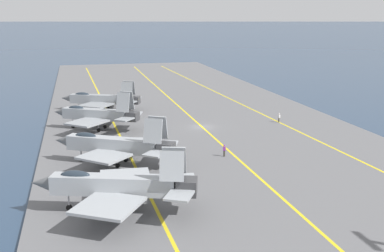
# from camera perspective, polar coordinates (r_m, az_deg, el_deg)

# --- Properties ---
(ground_plane) EXTENTS (2000.00, 2000.00, 0.00)m
(ground_plane) POSITION_cam_1_polar(r_m,az_deg,el_deg) (82.32, 1.18, -0.38)
(ground_plane) COLOR navy
(carrier_deck) EXTENTS (212.27, 51.99, 0.40)m
(carrier_deck) POSITION_cam_1_polar(r_m,az_deg,el_deg) (82.27, 1.18, -0.24)
(carrier_deck) COLOR slate
(carrier_deck) RESTS_ON ground
(deck_stripe_foul_line) EXTENTS (190.86, 9.22, 0.01)m
(deck_stripe_foul_line) POSITION_cam_1_polar(r_m,az_deg,el_deg) (86.89, 10.34, 0.42)
(deck_stripe_foul_line) COLOR yellow
(deck_stripe_foul_line) RESTS_ON carrier_deck
(deck_stripe_centerline) EXTENTS (191.04, 0.36, 0.01)m
(deck_stripe_centerline) POSITION_cam_1_polar(r_m,az_deg,el_deg) (82.22, 1.18, -0.10)
(deck_stripe_centerline) COLOR yellow
(deck_stripe_centerline) RESTS_ON carrier_deck
(deck_stripe_edge_line) EXTENTS (190.99, 5.46, 0.01)m
(deck_stripe_edge_line) POSITION_cam_1_polar(r_m,az_deg,el_deg) (79.87, -8.78, -0.66)
(deck_stripe_edge_line) COLOR yellow
(deck_stripe_edge_line) RESTS_ON carrier_deck
(parked_jet_nearest) EXTENTS (13.68, 16.47, 6.58)m
(parked_jet_nearest) POSITION_cam_1_polar(r_m,az_deg,el_deg) (47.54, -8.97, -6.94)
(parked_jet_nearest) COLOR #9EA3A8
(parked_jet_nearest) RESTS_ON carrier_deck
(parked_jet_second) EXTENTS (12.78, 16.19, 6.55)m
(parked_jet_second) POSITION_cam_1_polar(r_m,az_deg,el_deg) (62.29, -9.15, -2.21)
(parked_jet_second) COLOR #9EA3A8
(parked_jet_second) RESTS_ON carrier_deck
(parked_jet_third) EXTENTS (13.33, 15.03, 6.63)m
(parked_jet_third) POSITION_cam_1_polar(r_m,az_deg,el_deg) (81.17, -11.19, 1.37)
(parked_jet_third) COLOR #93999E
(parked_jet_third) RESTS_ON carrier_deck
(parked_jet_fourth) EXTENTS (12.71, 16.16, 5.96)m
(parked_jet_fourth) POSITION_cam_1_polar(r_m,az_deg,el_deg) (97.09, -10.66, 3.14)
(parked_jet_fourth) COLOR gray
(parked_jet_fourth) RESTS_ON carrier_deck
(crew_white_vest) EXTENTS (0.44, 0.37, 1.70)m
(crew_white_vest) POSITION_cam_1_polar(r_m,az_deg,el_deg) (86.83, 10.27, 1.04)
(crew_white_vest) COLOR #4C473D
(crew_white_vest) RESTS_ON carrier_deck
(crew_purple_vest) EXTENTS (0.36, 0.44, 1.66)m
(crew_purple_vest) POSITION_cam_1_polar(r_m,az_deg,el_deg) (65.45, 3.85, -2.84)
(crew_purple_vest) COLOR #383328
(crew_purple_vest) RESTS_ON carrier_deck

